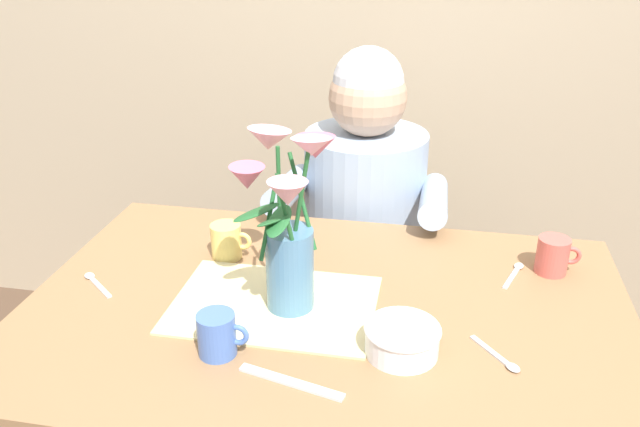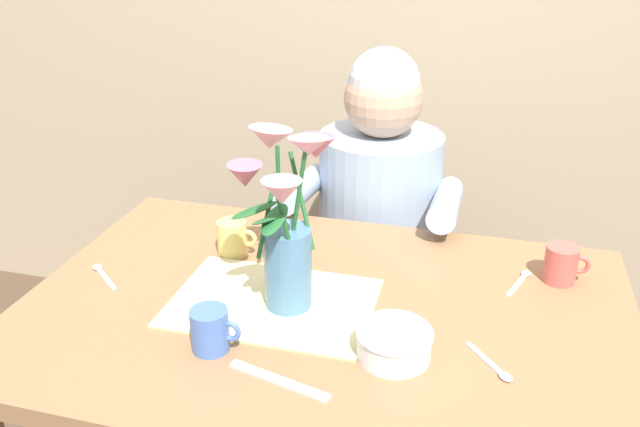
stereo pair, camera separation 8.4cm
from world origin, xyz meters
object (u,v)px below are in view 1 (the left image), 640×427
Objects in this scene: flower_vase at (288,223)px; tea_cup at (218,334)px; ceramic_bowl at (402,338)px; dinner_knife at (291,382)px; ceramic_mug at (553,255)px; coffee_cup at (227,241)px; seated_person at (364,244)px.

tea_cup is (-0.09, -0.17, -0.14)m from flower_vase.
ceramic_bowl is at bearing 11.21° from tea_cup.
dinner_knife is 2.04× the size of tea_cup.
ceramic_bowl is at bearing -130.66° from ceramic_mug.
coffee_cup is (-0.18, 0.17, -0.14)m from flower_vase.
flower_vase is at bearing 62.54° from tea_cup.
dinner_knife is at bearing -58.87° from coffee_cup.
ceramic_mug is (0.71, 0.07, 0.00)m from coffee_cup.
seated_person is 5.97× the size of dinner_knife.
tea_cup is at bearing -117.46° from flower_vase.
coffee_cup is (-0.41, 0.28, 0.01)m from ceramic_bowl.
coffee_cup is 1.00× the size of tea_cup.
coffee_cup is (-0.26, -0.46, 0.22)m from seated_person.
tea_cup is at bearing -168.79° from ceramic_bowl.
ceramic_bowl is 0.72× the size of dinner_knife.
ceramic_mug is at bearing 49.34° from ceramic_bowl.
seated_person is 0.78m from ceramic_bowl.
ceramic_mug is 1.00× the size of tea_cup.
ceramic_bowl is 0.50m from coffee_cup.
flower_vase reaches higher than ceramic_bowl.
coffee_cup reaches higher than dinner_knife.
coffee_cup is at bearing -117.41° from seated_person.
coffee_cup is at bearing 105.61° from tea_cup.
seated_person reaches higher than tea_cup.
dinner_knife is at bearing -20.91° from tea_cup.
ceramic_mug is 0.74m from tea_cup.
seated_person is 3.16× the size of flower_vase.
ceramic_mug is at bearing 33.64° from tea_cup.
coffee_cup is 0.71m from ceramic_mug.
seated_person reaches higher than ceramic_bowl.
tea_cup is (-0.16, -0.80, 0.22)m from seated_person.
dinner_knife is (0.06, -0.23, -0.18)m from flower_vase.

